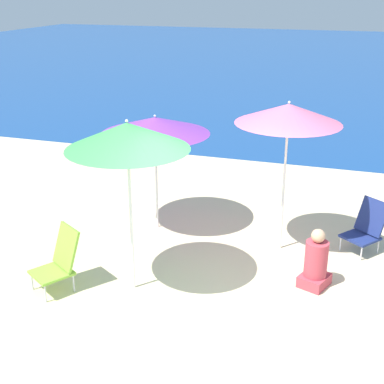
# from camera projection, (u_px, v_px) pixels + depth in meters

# --- Properties ---
(ground_plane) EXTENTS (60.00, 60.00, 0.00)m
(ground_plane) POSITION_uv_depth(u_px,v_px,m) (234.00, 325.00, 6.53)
(ground_plane) COLOR beige
(sea_water) EXTENTS (60.00, 40.00, 0.01)m
(sea_water) POSITION_uv_depth(u_px,v_px,m) (346.00, 59.00, 30.01)
(sea_water) COLOR #19478C
(sea_water) RESTS_ON ground
(beach_umbrella_pink) EXTENTS (1.56, 1.56, 2.34)m
(beach_umbrella_pink) POSITION_uv_depth(u_px,v_px,m) (289.00, 114.00, 7.67)
(beach_umbrella_pink) COLOR white
(beach_umbrella_pink) RESTS_ON ground
(beach_umbrella_purple) EXTENTS (1.77, 1.77, 1.96)m
(beach_umbrella_purple) POSITION_uv_depth(u_px,v_px,m) (155.00, 125.00, 8.54)
(beach_umbrella_purple) COLOR white
(beach_umbrella_purple) RESTS_ON ground
(beach_umbrella_green) EXTENTS (1.57, 1.57, 2.36)m
(beach_umbrella_green) POSITION_uv_depth(u_px,v_px,m) (127.00, 136.00, 6.57)
(beach_umbrella_green) COLOR white
(beach_umbrella_green) RESTS_ON ground
(beach_chair_navy) EXTENTS (0.72, 0.74, 0.81)m
(beach_chair_navy) POSITION_uv_depth(u_px,v_px,m) (366.00, 227.00, 8.25)
(beach_chair_navy) COLOR silver
(beach_chair_navy) RESTS_ON ground
(beach_chair_lime) EXTENTS (0.72, 0.75, 0.86)m
(beach_chair_lime) POSITION_uv_depth(u_px,v_px,m) (59.00, 259.00, 7.19)
(beach_chair_lime) COLOR silver
(beach_chair_lime) RESTS_ON ground
(person_seated_near) EXTENTS (0.47, 0.50, 0.85)m
(person_seated_near) POSITION_uv_depth(u_px,v_px,m) (316.00, 263.00, 7.27)
(person_seated_near) COLOR #BF3F4C
(person_seated_near) RESTS_ON ground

